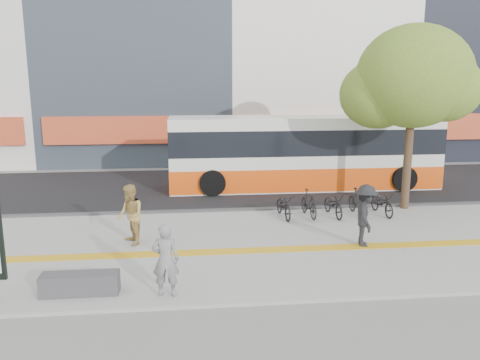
{
  "coord_description": "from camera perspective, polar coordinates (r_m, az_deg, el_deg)",
  "views": [
    {
      "loc": [
        -0.27,
        -10.89,
        4.48
      ],
      "look_at": [
        1.11,
        2.0,
        1.78
      ],
      "focal_mm": 35.96,
      "sensor_mm": 36.0,
      "label": 1
    }
  ],
  "objects": [
    {
      "name": "ground",
      "position": [
        11.78,
        -4.41,
        -10.62
      ],
      "size": [
        120.0,
        120.0,
        0.0
      ],
      "primitive_type": "plane",
      "color": "slate",
      "rests_on": "ground"
    },
    {
      "name": "sidewalk",
      "position": [
        13.16,
        -4.62,
        -7.98
      ],
      "size": [
        40.0,
        7.0,
        0.08
      ],
      "primitive_type": "cube",
      "color": "gray",
      "rests_on": "ground"
    },
    {
      "name": "tactile_strip",
      "position": [
        12.68,
        -4.56,
        -8.55
      ],
      "size": [
        40.0,
        0.45,
        0.01
      ],
      "primitive_type": "cube",
      "color": "gold",
      "rests_on": "sidewalk"
    },
    {
      "name": "street",
      "position": [
        20.38,
        -5.2,
        -0.89
      ],
      "size": [
        40.0,
        8.0,
        0.06
      ],
      "primitive_type": "cube",
      "color": "black",
      "rests_on": "ground"
    },
    {
      "name": "curb",
      "position": [
        16.49,
        -4.96,
        -3.78
      ],
      "size": [
        40.0,
        0.25,
        0.14
      ],
      "primitive_type": "cube",
      "color": "#3E3D40",
      "rests_on": "ground"
    },
    {
      "name": "bench",
      "position": [
        10.81,
        -18.44,
        -11.6
      ],
      "size": [
        1.6,
        0.45,
        0.45
      ],
      "primitive_type": "cube",
      "color": "#3E3D40",
      "rests_on": "sidewalk"
    },
    {
      "name": "street_tree",
      "position": [
        17.39,
        19.66,
        11.22
      ],
      "size": [
        4.4,
        3.8,
        6.31
      ],
      "color": "#3A251A",
      "rests_on": "sidewalk"
    },
    {
      "name": "bus",
      "position": [
        20.19,
        7.6,
        3.04
      ],
      "size": [
        11.11,
        2.63,
        2.96
      ],
      "color": "silver",
      "rests_on": "street"
    },
    {
      "name": "bicycle_row",
      "position": [
        16.11,
        11.04,
        -2.78
      ],
      "size": [
        3.99,
        1.55,
        0.88
      ],
      "color": "black",
      "rests_on": "sidewalk"
    },
    {
      "name": "seated_woman",
      "position": [
        10.11,
        -8.83,
        -9.36
      ],
      "size": [
        0.6,
        0.42,
        1.56
      ],
      "primitive_type": "imported",
      "rotation": [
        0.0,
        0.0,
        3.05
      ],
      "color": "black",
      "rests_on": "sidewalk"
    },
    {
      "name": "pedestrian_tan",
      "position": [
        13.33,
        -12.89,
        -4.06
      ],
      "size": [
        0.89,
        0.99,
        1.66
      ],
      "primitive_type": "imported",
      "rotation": [
        0.0,
        0.0,
        -1.18
      ],
      "color": "#A88A4B",
      "rests_on": "sidewalk"
    },
    {
      "name": "pedestrian_dark",
      "position": [
        13.34,
        14.64,
        -4.09
      ],
      "size": [
        0.84,
        1.2,
        1.68
      ],
      "primitive_type": "imported",
      "rotation": [
        0.0,
        0.0,
        1.36
      ],
      "color": "black",
      "rests_on": "sidewalk"
    }
  ]
}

